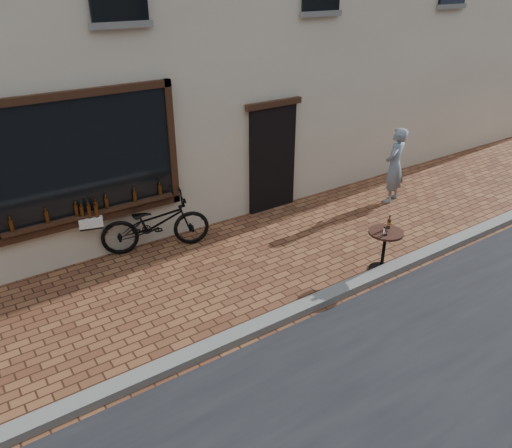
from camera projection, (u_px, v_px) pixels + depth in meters
ground at (304, 321)px, 7.32m from camera, size 90.00×90.00×0.00m
kerb at (296, 310)px, 7.44m from camera, size 90.00×0.25×0.12m
cargo_bicycle at (153, 223)px, 8.99m from camera, size 2.34×1.23×1.10m
bistro_table at (385, 243)px, 8.34m from camera, size 0.58×0.58×0.99m
pedestrian at (395, 165)px, 10.78m from camera, size 0.70×0.58×1.66m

